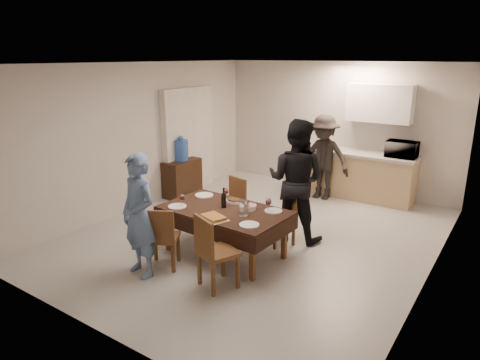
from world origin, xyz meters
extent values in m
cube|color=#ACADA8|center=(0.00, 0.00, 0.00)|extent=(5.00, 6.00, 0.02)
cube|color=white|center=(0.00, 0.00, 2.60)|extent=(5.00, 6.00, 0.02)
cube|color=beige|center=(0.00, 3.00, 1.30)|extent=(5.00, 0.02, 2.60)
cube|color=beige|center=(0.00, -3.00, 1.30)|extent=(5.00, 0.02, 2.60)
cube|color=beige|center=(-2.50, 0.00, 1.30)|extent=(0.02, 6.00, 2.60)
cube|color=beige|center=(2.50, 0.00, 1.30)|extent=(0.02, 6.00, 2.60)
cube|color=silver|center=(-2.42, 1.20, 1.05)|extent=(0.15, 1.40, 2.10)
cube|color=tan|center=(0.60, 2.68, 0.43)|extent=(2.20, 0.60, 0.86)
cube|color=#AFAFAA|center=(0.60, 2.68, 0.89)|extent=(2.24, 0.64, 0.05)
cube|color=white|center=(0.90, 2.82, 1.85)|extent=(1.20, 0.34, 0.70)
cube|color=black|center=(-0.02, -0.85, 0.66)|extent=(1.77, 1.09, 0.04)
cube|color=brown|center=(-0.02, -0.85, 0.32)|extent=(0.06, 0.06, 0.64)
cube|color=brown|center=(-0.47, -1.60, 0.42)|extent=(0.53, 0.53, 0.05)
cube|color=brown|center=(-0.47, -1.77, 0.65)|extent=(0.35, 0.23, 0.42)
cube|color=brown|center=(0.43, -1.60, 0.45)|extent=(0.55, 0.55, 0.05)
cube|color=brown|center=(0.43, -1.78, 0.70)|extent=(0.40, 0.20, 0.45)
cube|color=brown|center=(-0.47, -0.10, 0.41)|extent=(0.46, 0.46, 0.05)
cube|color=brown|center=(-0.47, -0.27, 0.64)|extent=(0.38, 0.12, 0.41)
cube|color=brown|center=(0.43, -0.10, 0.42)|extent=(0.53, 0.53, 0.05)
cube|color=brown|center=(0.43, -0.27, 0.65)|extent=(0.35, 0.23, 0.42)
cube|color=black|center=(-2.28, 0.82, 0.36)|extent=(0.39, 0.78, 0.72)
cylinder|color=blue|center=(-2.28, 0.82, 0.93)|extent=(0.27, 0.27, 0.41)
cylinder|color=white|center=(0.33, -0.90, 0.78)|extent=(0.13, 0.13, 0.20)
cube|color=#AC6E32|center=(0.08, -1.23, 0.70)|extent=(0.44, 0.38, 0.05)
cylinder|color=white|center=(0.28, -0.67, 0.71)|extent=(0.18, 0.18, 0.07)
cylinder|color=white|center=(-0.07, -0.57, 0.69)|extent=(0.21, 0.21, 0.04)
cylinder|color=white|center=(-0.62, -1.15, 0.68)|extent=(0.26, 0.26, 0.01)
cylinder|color=white|center=(0.58, -1.15, 0.68)|extent=(0.25, 0.25, 0.01)
cylinder|color=white|center=(-0.62, -0.55, 0.68)|extent=(0.28, 0.28, 0.02)
cylinder|color=white|center=(0.58, -0.55, 0.68)|extent=(0.24, 0.24, 0.01)
imported|color=white|center=(1.42, 2.68, 1.06)|extent=(0.54, 0.37, 0.30)
imported|color=#5675A2|center=(-0.57, -1.90, 0.79)|extent=(0.63, 0.47, 1.59)
imported|color=black|center=(0.53, 0.20, 0.92)|extent=(0.97, 0.79, 1.84)
imported|color=black|center=(0.09, 2.23, 0.82)|extent=(1.06, 0.61, 1.64)
camera|label=1|loc=(3.25, -5.30, 2.71)|focal=32.00mm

